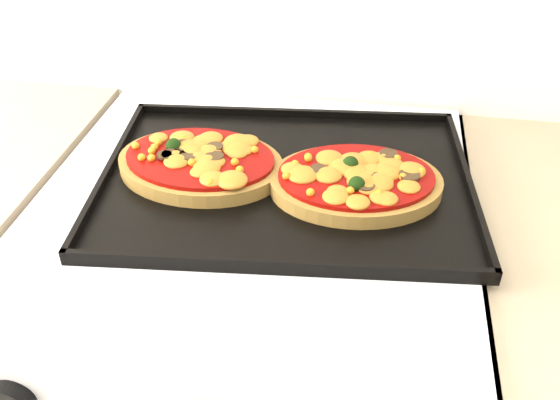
% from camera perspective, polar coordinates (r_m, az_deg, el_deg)
% --- Properties ---
extents(stove, '(0.60, 0.60, 0.91)m').
position_cam_1_polar(stove, '(1.18, -1.83, -17.77)').
color(stove, silver).
rests_on(stove, floor).
extents(baking_tray, '(0.54, 0.42, 0.02)m').
position_cam_1_polar(baking_tray, '(0.86, 0.55, 2.03)').
color(baking_tray, black).
rests_on(baking_tray, stove).
extents(pizza_left, '(0.24, 0.19, 0.03)m').
position_cam_1_polar(pizza_left, '(0.88, -7.31, 3.52)').
color(pizza_left, olive).
rests_on(pizza_left, baking_tray).
extents(pizza_right, '(0.26, 0.21, 0.03)m').
position_cam_1_polar(pizza_right, '(0.84, 6.96, 1.86)').
color(pizza_right, olive).
rests_on(pizza_right, baking_tray).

